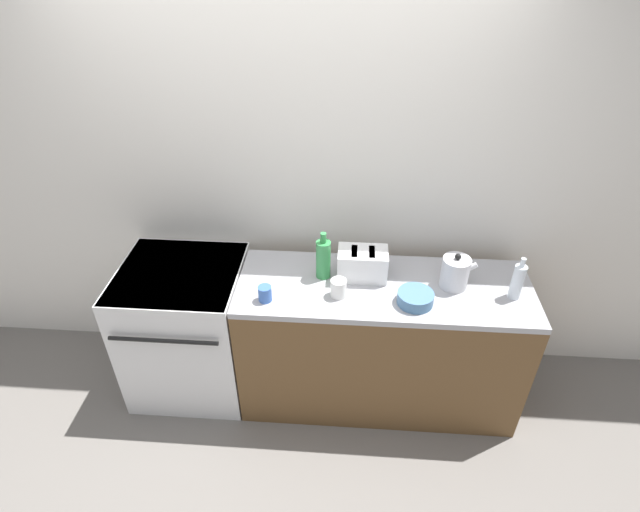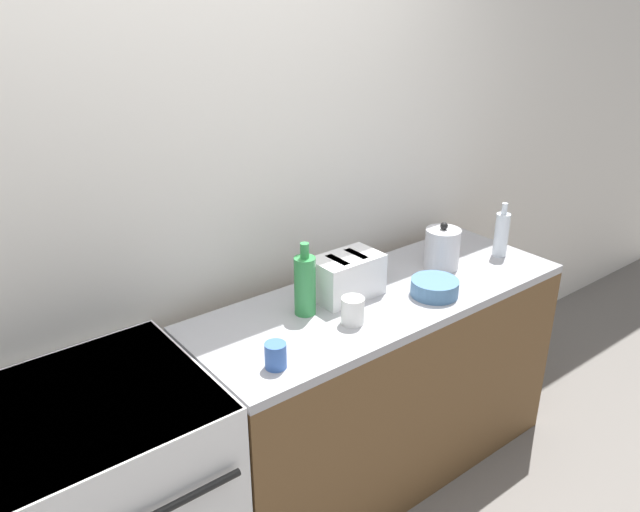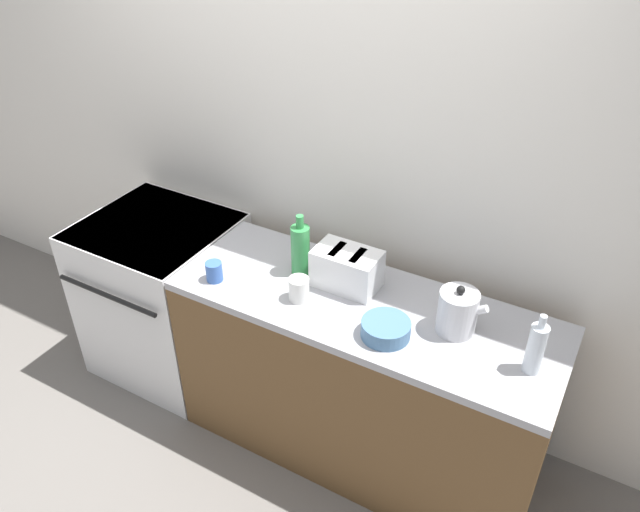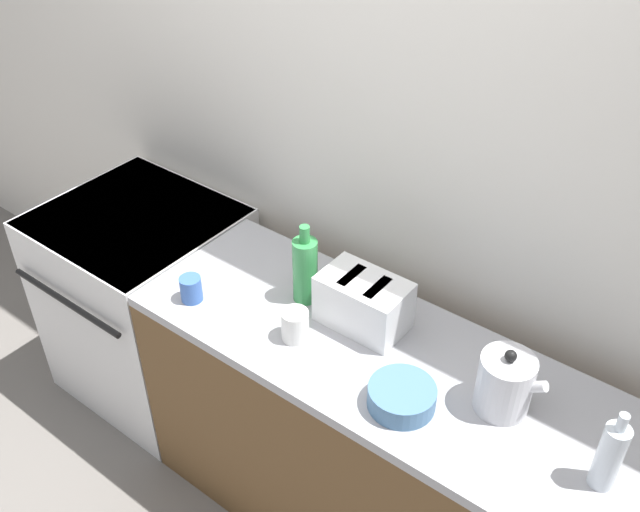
# 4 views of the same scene
# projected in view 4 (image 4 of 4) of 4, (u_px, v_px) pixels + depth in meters

# --- Properties ---
(ground_plane) EXTENTS (12.00, 12.00, 0.00)m
(ground_plane) POSITION_uv_depth(u_px,v_px,m) (204.00, 493.00, 2.79)
(ground_plane) COLOR slate
(wall_back) EXTENTS (8.00, 0.05, 2.60)m
(wall_back) POSITION_uv_depth(u_px,v_px,m) (316.00, 125.00, 2.47)
(wall_back) COLOR silver
(wall_back) RESTS_ON ground_plane
(stove) EXTENTS (0.71, 0.71, 0.88)m
(stove) POSITION_uv_depth(u_px,v_px,m) (148.00, 300.00, 3.02)
(stove) COLOR silver
(stove) RESTS_ON ground_plane
(counter_block) EXTENTS (1.64, 0.59, 0.88)m
(counter_block) POSITION_uv_depth(u_px,v_px,m) (375.00, 447.00, 2.43)
(counter_block) COLOR brown
(counter_block) RESTS_ON ground_plane
(kettle) EXTENTS (0.19, 0.15, 0.21)m
(kettle) POSITION_uv_depth(u_px,v_px,m) (505.00, 384.00, 1.94)
(kettle) COLOR silver
(kettle) RESTS_ON counter_block
(toaster) EXTENTS (0.28, 0.17, 0.17)m
(toaster) POSITION_uv_depth(u_px,v_px,m) (363.00, 302.00, 2.22)
(toaster) COLOR white
(toaster) RESTS_ON counter_block
(bottle_green) EXTENTS (0.08, 0.08, 0.29)m
(bottle_green) POSITION_uv_depth(u_px,v_px,m) (305.00, 269.00, 2.30)
(bottle_green) COLOR #338C47
(bottle_green) RESTS_ON counter_block
(bottle_clear) EXTENTS (0.06, 0.06, 0.25)m
(bottle_clear) POSITION_uv_depth(u_px,v_px,m) (610.00, 456.00, 1.73)
(bottle_clear) COLOR silver
(bottle_clear) RESTS_ON counter_block
(cup_blue) EXTENTS (0.07, 0.07, 0.09)m
(cup_blue) POSITION_uv_depth(u_px,v_px,m) (191.00, 289.00, 2.34)
(cup_blue) COLOR #3860B2
(cup_blue) RESTS_ON counter_block
(cup_white) EXTENTS (0.09, 0.09, 0.10)m
(cup_white) POSITION_uv_depth(u_px,v_px,m) (295.00, 325.00, 2.19)
(cup_white) COLOR white
(cup_white) RESTS_ON counter_block
(bowl) EXTENTS (0.19, 0.19, 0.07)m
(bowl) POSITION_uv_depth(u_px,v_px,m) (402.00, 396.00, 1.98)
(bowl) COLOR teal
(bowl) RESTS_ON counter_block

